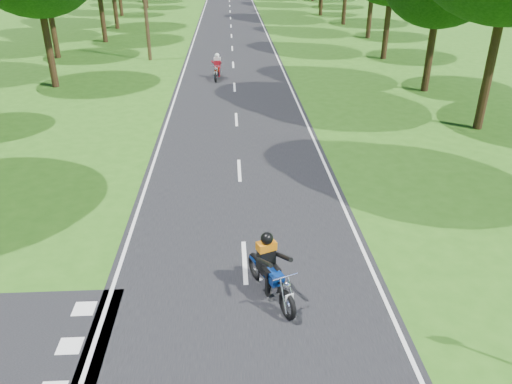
{
  "coord_description": "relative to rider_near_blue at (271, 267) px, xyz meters",
  "views": [
    {
      "loc": [
        -0.29,
        -9.06,
        7.66
      ],
      "look_at": [
        0.41,
        4.0,
        1.1
      ],
      "focal_mm": 35.0,
      "sensor_mm": 36.0,
      "label": 1
    }
  ],
  "objects": [
    {
      "name": "ground",
      "position": [
        -0.57,
        -0.54,
        -0.85
      ],
      "size": [
        160.0,
        160.0,
        0.0
      ],
      "primitive_type": "plane",
      "color": "#295814",
      "rests_on": "ground"
    },
    {
      "name": "telegraph_pole",
      "position": [
        -6.57,
        27.46,
        3.22
      ],
      "size": [
        1.2,
        0.26,
        8.0
      ],
      "color": "#382616",
      "rests_on": "ground"
    },
    {
      "name": "rider_near_blue",
      "position": [
        0.0,
        0.0,
        0.0
      ],
      "size": [
        1.38,
        2.1,
        1.66
      ],
      "primitive_type": null,
      "rotation": [
        0.0,
        0.0,
        0.39
      ],
      "color": "navy",
      "rests_on": "main_road"
    },
    {
      "name": "rider_far_red",
      "position": [
        -1.61,
        21.48,
        -0.05
      ],
      "size": [
        0.81,
        1.92,
        1.56
      ],
      "primitive_type": null,
      "rotation": [
        0.0,
        0.0,
        -0.1
      ],
      "color": "maroon",
      "rests_on": "main_road"
    },
    {
      "name": "main_road",
      "position": [
        -0.57,
        49.46,
        -0.84
      ],
      "size": [
        7.0,
        140.0,
        0.02
      ],
      "primitive_type": "cube",
      "color": "black",
      "rests_on": "ground"
    },
    {
      "name": "road_markings",
      "position": [
        -0.71,
        47.59,
        -0.83
      ],
      "size": [
        7.4,
        140.0,
        0.01
      ],
      "color": "silver",
      "rests_on": "main_road"
    }
  ]
}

